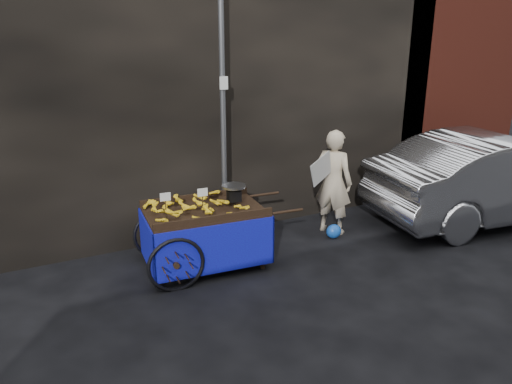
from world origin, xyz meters
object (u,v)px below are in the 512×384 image
banana_cart (201,216)px  vendor (333,182)px  parked_car (499,177)px  plastic_bag (334,231)px

banana_cart → vendor: vendor is taller
banana_cart → parked_car: 5.18m
plastic_bag → parked_car: parked_car is taller
plastic_bag → parked_car: bearing=-10.0°
vendor → plastic_bag: size_ratio=6.73×
plastic_bag → vendor: bearing=63.9°
plastic_bag → banana_cart: bearing=179.4°
banana_cart → vendor: size_ratio=1.35×
vendor → parked_car: vendor is taller
banana_cart → plastic_bag: banana_cart is taller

